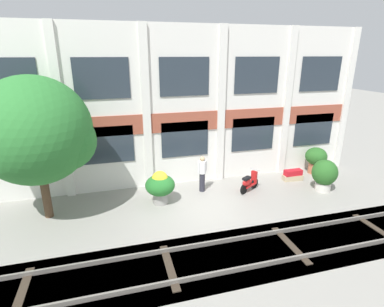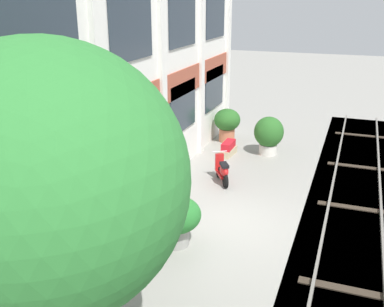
% 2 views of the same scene
% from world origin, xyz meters
% --- Properties ---
extents(ground_plane, '(80.00, 80.00, 0.00)m').
position_xyz_m(ground_plane, '(0.00, 0.00, 0.00)').
color(ground_plane, gray).
extents(apartment_facade, '(18.18, 0.64, 7.39)m').
position_xyz_m(apartment_facade, '(0.00, 3.12, 3.69)').
color(apartment_facade, silver).
rests_on(apartment_facade, ground).
extents(rail_tracks, '(25.82, 2.80, 0.43)m').
position_xyz_m(rail_tracks, '(-0.00, -3.10, -0.13)').
color(rail_tracks, '#4C473F').
rests_on(rail_tracks, ground).
extents(broadleaf_tree, '(4.22, 4.02, 5.47)m').
position_xyz_m(broadleaf_tree, '(-6.01, 1.10, 3.39)').
color(broadleaf_tree, '#4C3826').
rests_on(broadleaf_tree, ground).
extents(potted_plant_glazed_jar, '(1.26, 1.26, 1.47)m').
position_xyz_m(potted_plant_glazed_jar, '(-1.56, 1.05, 0.82)').
color(potted_plant_glazed_jar, gray).
rests_on(potted_plant_glazed_jar, ground).
extents(potted_plant_ribbed_drum, '(1.11, 1.11, 1.42)m').
position_xyz_m(potted_plant_ribbed_drum, '(7.04, 2.25, 0.83)').
color(potted_plant_ribbed_drum, '#B76647').
rests_on(potted_plant_ribbed_drum, ground).
extents(potted_plant_fluted_column, '(1.15, 1.15, 1.51)m').
position_xyz_m(potted_plant_fluted_column, '(6.02, 0.27, 0.83)').
color(potted_plant_fluted_column, beige).
rests_on(potted_plant_fluted_column, ground).
extents(potted_plant_square_trough, '(1.04, 0.48, 0.56)m').
position_xyz_m(potted_plant_square_trough, '(5.34, 1.69, 0.26)').
color(potted_plant_square_trough, tan).
rests_on(potted_plant_square_trough, ground).
extents(scooter_near_curb, '(1.22, 0.82, 0.98)m').
position_xyz_m(scooter_near_curb, '(2.60, 1.10, 0.44)').
color(scooter_near_curb, black).
rests_on(scooter_near_curb, ground).
extents(resident_by_doorway, '(0.49, 0.34, 1.71)m').
position_xyz_m(resident_by_doorway, '(0.51, 1.70, 0.92)').
color(resident_by_doorway, '#282833').
rests_on(resident_by_doorway, ground).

